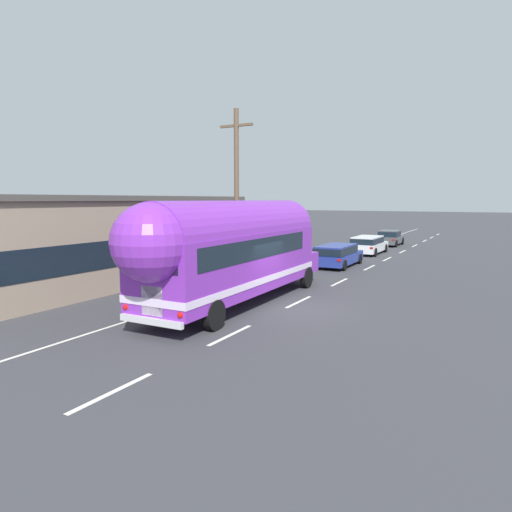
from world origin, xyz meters
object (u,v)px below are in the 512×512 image
Objects in this scene: utility_pole at (237,194)px; painted_bus at (231,248)px; car_second at (368,244)px; car_third at (389,237)px; car_lead at (337,254)px.

painted_bus is at bearing -60.96° from utility_pole.
car_second is 1.11× the size of car_third.
painted_bus is 2.61× the size of car_lead.
car_third is (-0.08, 7.47, -0.06)m from car_second.
car_second is at bearing 90.75° from car_lead.
car_lead is 7.48m from car_second.
car_lead is at bearing 89.75° from painted_bus.
painted_bus is at bearing -89.87° from car_second.
painted_bus is 2.67× the size of car_second.
utility_pole is at bearing 119.04° from painted_bus.
utility_pole is at bearing -99.09° from car_second.
painted_bus is 19.81m from car_second.
painted_bus reaches higher than car_lead.
painted_bus is (2.49, -4.48, -2.12)m from utility_pole.
car_third is at bearing 84.07° from utility_pole.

